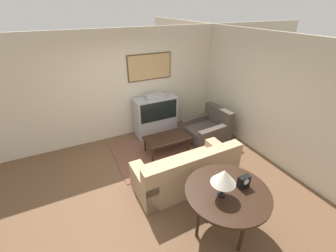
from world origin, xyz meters
The scene contains 11 objects.
ground_plane centered at (0.00, 0.00, 0.00)m, with size 12.00×12.00×0.00m, color brown.
wall_back centered at (0.01, 2.13, 1.36)m, with size 12.00×0.10×2.70m.
wall_right centered at (2.63, 0.00, 1.35)m, with size 0.06×12.00×2.70m.
area_rug centered at (0.66, 0.94, 0.01)m, with size 2.52×1.56×0.01m.
tv centered at (0.75, 1.79, 0.53)m, with size 1.10×0.49×1.13m.
couch centered at (0.47, -0.33, 0.30)m, with size 2.00×0.88×0.85m.
armchair centered at (1.81, 0.91, 0.26)m, with size 1.07×0.98×0.82m.
coffee_table centered at (0.63, 0.85, 0.36)m, with size 1.05×0.56×0.40m.
console_table centered at (0.47, -1.45, 0.74)m, with size 1.23×1.23×0.81m.
table_lamp centered at (0.33, -1.47, 1.14)m, with size 0.34×0.34×0.45m.
mantel_clock centered at (0.73, -1.47, 0.90)m, with size 0.18×0.10×0.19m.
Camera 1 is at (-1.35, -3.19, 3.16)m, focal length 24.00 mm.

